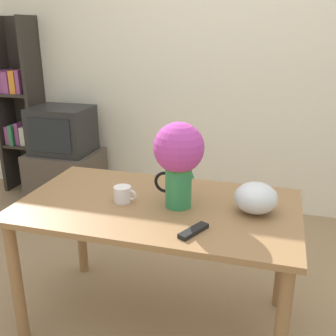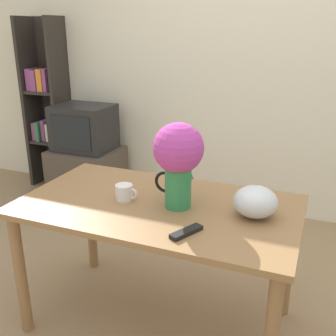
% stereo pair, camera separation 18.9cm
% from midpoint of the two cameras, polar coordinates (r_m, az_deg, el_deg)
% --- Properties ---
extents(ground_plane, '(12.00, 12.00, 0.00)m').
position_cam_midpoint_polar(ground_plane, '(2.29, -1.35, -23.00)').
color(ground_plane, '#9E7F5B').
extents(wall_back, '(8.00, 0.05, 2.60)m').
position_cam_midpoint_polar(wall_back, '(3.40, 7.58, 15.14)').
color(wall_back, '#EDE5CC').
rests_on(wall_back, ground_plane).
extents(table, '(1.39, 0.79, 0.72)m').
position_cam_midpoint_polar(table, '(2.02, -4.18, -7.80)').
color(table, olive).
rests_on(table, ground_plane).
extents(flower_vase, '(0.24, 0.24, 0.42)m').
position_cam_midpoint_polar(flower_vase, '(1.85, -1.36, 1.71)').
color(flower_vase, '#2D844C').
rests_on(flower_vase, table).
extents(coffee_mug, '(0.12, 0.09, 0.08)m').
position_cam_midpoint_polar(coffee_mug, '(2.00, -9.24, -3.84)').
color(coffee_mug, white).
rests_on(coffee_mug, table).
extents(white_bowl, '(0.21, 0.21, 0.15)m').
position_cam_midpoint_polar(white_bowl, '(1.88, 9.84, -4.36)').
color(white_bowl, silver).
rests_on(white_bowl, table).
extents(remote_control, '(0.11, 0.17, 0.02)m').
position_cam_midpoint_polar(remote_control, '(1.70, 0.51, -9.19)').
color(remote_control, black).
rests_on(remote_control, table).
extents(tv_stand, '(0.61, 0.51, 0.50)m').
position_cam_midpoint_polar(tv_stand, '(3.79, -15.90, -1.36)').
color(tv_stand, '#4C4238').
rests_on(tv_stand, ground_plane).
extents(tv_set, '(0.51, 0.42, 0.41)m').
position_cam_midpoint_polar(tv_set, '(3.66, -16.57, 5.28)').
color(tv_set, black).
rests_on(tv_set, tv_stand).
extents(bookshelf, '(0.40, 0.29, 1.67)m').
position_cam_midpoint_polar(bookshelf, '(4.13, -21.86, 8.07)').
color(bookshelf, '#2D2823').
rests_on(bookshelf, ground_plane).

